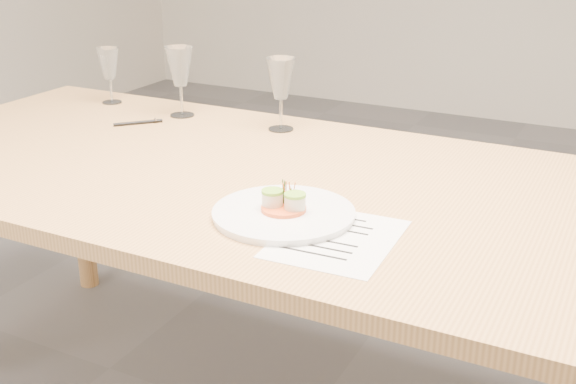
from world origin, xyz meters
The scene contains 7 objects.
dining_table centered at (0.00, 0.00, 0.68)m, with size 2.40×1.00×0.75m.
dinner_plate centered at (0.07, -0.22, 0.76)m, with size 0.30×0.30×0.08m.
recipe_sheet centered at (0.21, -0.26, 0.75)m, with size 0.23×0.29×0.00m.
ballpoint_pen centered at (-0.64, 0.21, 0.76)m, with size 0.11×0.11×0.01m.
wine_glass_0 centered at (-0.89, 0.38, 0.88)m, with size 0.07×0.07×0.18m.
wine_glass_1 centered at (-0.58, 0.35, 0.90)m, with size 0.09×0.09×0.22m.
wine_glass_2 centered at (-0.24, 0.35, 0.90)m, with size 0.08×0.08×0.21m.
Camera 1 is at (0.71, -1.45, 1.35)m, focal length 45.00 mm.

